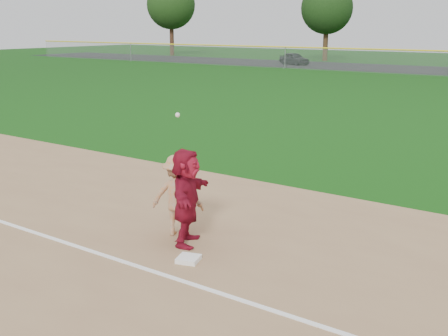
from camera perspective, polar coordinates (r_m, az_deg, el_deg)
The scene contains 8 objects.
ground at distance 10.24m, azimuth -4.88°, elevation -8.78°, with size 160.00×160.00×0.00m, color #11460D.
foul_line at distance 9.69m, azimuth -7.96°, elevation -10.12°, with size 60.00×0.10×0.01m, color white.
first_base at distance 9.90m, azimuth -3.63°, elevation -9.21°, with size 0.37×0.37×0.08m, color white.
base_runner at distance 10.38m, azimuth -3.83°, elevation -2.95°, with size 1.70×0.54×1.83m, color maroon.
car_left at distance 59.41m, azimuth 7.15°, elevation 10.98°, with size 1.48×3.68×1.25m, color black.
first_base_play at distance 10.88m, azimuth -4.77°, elevation -2.79°, with size 1.18×0.96×2.50m.
tree_0 at distance 77.58m, azimuth -5.40°, elevation 16.19°, with size 6.40×6.40×9.81m.
tree_1 at distance 66.45m, azimuth 10.42°, elevation 15.68°, with size 5.80×5.80×8.75m.
Camera 1 is at (6.10, -7.19, 4.01)m, focal length 45.00 mm.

